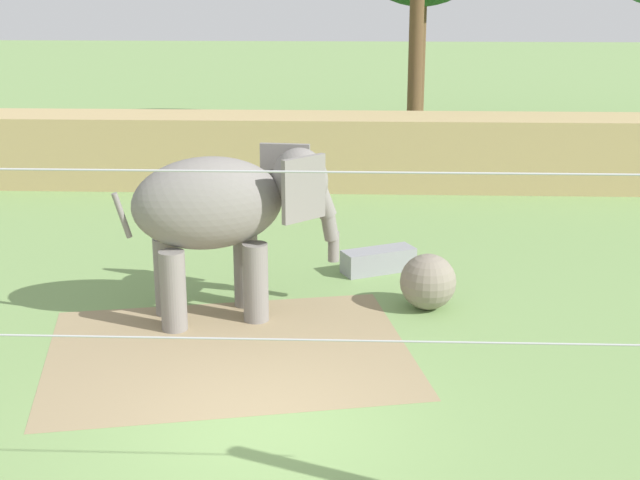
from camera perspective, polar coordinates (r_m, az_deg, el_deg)
The scene contains 7 objects.
ground_plane at distance 11.81m, azimuth -3.67°, elevation -11.56°, with size 120.00×120.00×0.00m, color #759956.
dirt_patch at distance 13.89m, azimuth -5.77°, elevation -7.03°, with size 5.42×4.19×0.01m, color #937F5B.
embankment_wall at distance 23.86m, azimuth -0.53°, elevation 5.64°, with size 36.00×1.80×1.87m, color tan.
elephant at distance 14.73m, azimuth -5.96°, elevation 1.94°, with size 3.57×2.19×2.77m.
enrichment_ball at distance 15.46m, azimuth 6.82°, elevation -2.63°, with size 0.96×0.96×0.96m, color gray.
cable_fence at distance 8.57m, azimuth -5.73°, elevation -7.92°, with size 10.13×0.24×4.07m.
feed_trough at distance 17.30m, azimuth 3.71°, elevation -1.29°, with size 1.48×1.06×0.44m.
Camera 1 is at (1.16, -10.31, 5.64)m, focal length 50.77 mm.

